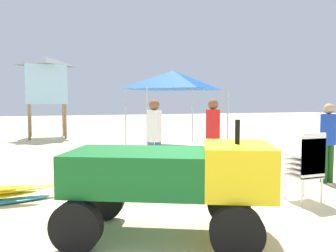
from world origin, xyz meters
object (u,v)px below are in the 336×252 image
object	(u,v)px
stacked_plastic_chairs	(308,162)
lifeguard_near_right	(328,137)
lifeguard_far_right	(213,132)
popup_canopy	(173,80)
lifeguard_tower	(46,80)
utility_cart	(172,176)
cooler_box	(215,183)
lifeguard_near_center	(154,134)

from	to	relation	value
stacked_plastic_chairs	lifeguard_near_right	size ratio (longest dim) A/B	0.71
lifeguard_far_right	popup_canopy	bearing A→B (deg)	78.33
lifeguard_tower	stacked_plastic_chairs	bearing A→B (deg)	-72.32
utility_cart	popup_canopy	xyz separation A→B (m)	(3.16, 8.00, 1.75)
lifeguard_tower	cooler_box	bearing A→B (deg)	-76.41
utility_cart	stacked_plastic_chairs	distance (m)	2.77
lifeguard_far_right	cooler_box	distance (m)	1.59
lifeguard_near_right	utility_cart	bearing A→B (deg)	-159.70
lifeguard_far_right	lifeguard_tower	world-z (taller)	lifeguard_tower
stacked_plastic_chairs	popup_canopy	size ratio (longest dim) A/B	0.40
utility_cart	lifeguard_near_right	size ratio (longest dim) A/B	1.67
lifeguard_tower	cooler_box	distance (m)	12.16
cooler_box	lifeguard_tower	bearing A→B (deg)	103.59
utility_cart	lifeguard_near_right	bearing A→B (deg)	20.30
utility_cart	lifeguard_near_center	xyz separation A→B (m)	(0.76, 3.01, 0.24)
lifeguard_far_right	cooler_box	world-z (taller)	lifeguard_far_right
lifeguard_far_right	lifeguard_near_center	bearing A→B (deg)	171.66
utility_cart	lifeguard_far_right	bearing A→B (deg)	53.48
stacked_plastic_chairs	utility_cart	bearing A→B (deg)	-168.09
utility_cart	popup_canopy	world-z (taller)	popup_canopy
stacked_plastic_chairs	cooler_box	bearing A→B (deg)	139.82
utility_cart	stacked_plastic_chairs	world-z (taller)	utility_cart
utility_cart	lifeguard_near_center	bearing A→B (deg)	75.86
lifeguard_near_center	cooler_box	distance (m)	1.79
lifeguard_near_right	popup_canopy	distance (m)	6.73
stacked_plastic_chairs	lifeguard_near_center	distance (m)	3.14
popup_canopy	stacked_plastic_chairs	bearing A→B (deg)	-93.45
utility_cart	lifeguard_far_right	distance (m)	3.51
lifeguard_tower	cooler_box	size ratio (longest dim) A/B	8.75
utility_cart	lifeguard_far_right	world-z (taller)	lifeguard_far_right
utility_cart	lifeguard_far_right	xyz separation A→B (m)	(2.08, 2.81, 0.25)
popup_canopy	lifeguard_tower	world-z (taller)	lifeguard_tower
popup_canopy	cooler_box	bearing A→B (deg)	-104.57
lifeguard_tower	cooler_box	world-z (taller)	lifeguard_tower
lifeguard_near_center	lifeguard_far_right	bearing A→B (deg)	-8.34
lifeguard_near_center	cooler_box	bearing A→B (deg)	-62.51
lifeguard_near_center	utility_cart	bearing A→B (deg)	-104.14
stacked_plastic_chairs	lifeguard_tower	bearing A→B (deg)	107.68
lifeguard_near_center	lifeguard_near_right	size ratio (longest dim) A/B	1.05
lifeguard_near_center	popup_canopy	bearing A→B (deg)	64.35
stacked_plastic_chairs	cooler_box	xyz separation A→B (m)	(-1.22, 1.03, -0.50)
lifeguard_near_right	popup_canopy	world-z (taller)	popup_canopy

